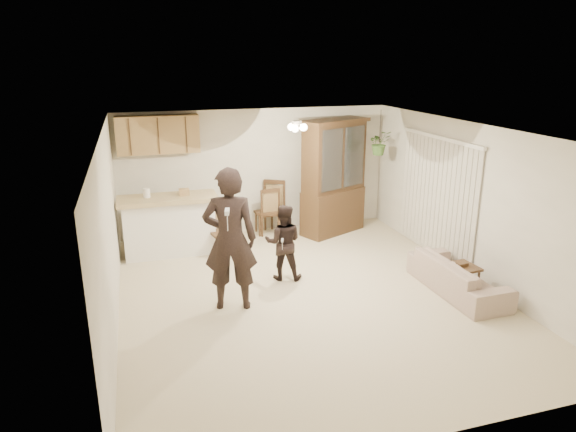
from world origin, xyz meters
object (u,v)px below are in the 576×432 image
object	(u,v)px
adult	(230,248)
chair_hutch_left	(272,220)
side_table	(460,281)
sofa	(458,270)
china_hutch	(334,178)
chair_bar	(223,240)
child	(283,239)
chair_hutch_right	(267,220)

from	to	relation	value
adult	chair_hutch_left	world-z (taller)	adult
adult	side_table	bearing A→B (deg)	-178.25
sofa	china_hutch	xyz separation A→B (m)	(-0.79, 3.21, 0.78)
side_table	chair_bar	xyz separation A→B (m)	(-3.13, 2.76, 0.01)
china_hutch	side_table	bearing A→B (deg)	-102.54
sofa	china_hutch	size ratio (longest dim) A/B	0.81
child	china_hutch	xyz separation A→B (m)	(1.63, 1.95, 0.47)
adult	chair_hutch_right	xyz separation A→B (m)	(1.31, 3.01, -0.62)
side_table	chair_hutch_left	xyz separation A→B (m)	(-1.97, 3.58, 0.05)
child	chair_hutch_right	xyz separation A→B (m)	(0.32, 2.27, -0.40)
china_hutch	chair_hutch_left	size ratio (longest dim) A/B	2.13
adult	chair_hutch_right	distance (m)	3.34
adult	side_table	world-z (taller)	adult
sofa	china_hutch	bearing A→B (deg)	12.98
side_table	chair_hutch_right	size ratio (longest dim) A/B	0.56
sofa	child	world-z (taller)	child
chair_bar	china_hutch	bearing A→B (deg)	3.39
adult	chair_bar	bearing A→B (deg)	-83.34
chair_bar	sofa	bearing A→B (deg)	-50.00
sofa	side_table	world-z (taller)	sofa
china_hutch	child	bearing A→B (deg)	-154.74
child	chair_bar	size ratio (longest dim) A/B	1.44
china_hutch	chair_hutch_right	xyz separation A→B (m)	(-1.31, 0.31, -0.87)
sofa	child	bearing A→B (deg)	61.61
adult	chair_hutch_left	distance (m)	3.28
chair_bar	chair_hutch_left	size ratio (longest dim) A/B	0.86
sofa	chair_bar	world-z (taller)	chair_bar
sofa	side_table	bearing A→B (deg)	158.25
child	chair_hutch_right	size ratio (longest dim) A/B	1.38
chair_bar	chair_hutch_right	xyz separation A→B (m)	(1.08, 0.91, 0.01)
adult	chair_hutch_left	size ratio (longest dim) A/B	1.65
sofa	chair_hutch_right	bearing A→B (deg)	29.91
sofa	chair_bar	xyz separation A→B (m)	(-3.18, 2.62, -0.10)
child	chair_bar	world-z (taller)	child
side_table	sofa	bearing A→B (deg)	69.16
sofa	chair_hutch_right	distance (m)	4.11
chair_bar	chair_hutch_left	distance (m)	1.41
adult	chair_hutch_right	size ratio (longest dim) A/B	1.84
side_table	chair_bar	bearing A→B (deg)	138.54
sofa	chair_bar	distance (m)	4.12
sofa	chair_hutch_left	distance (m)	3.99
chair_hutch_right	child	bearing A→B (deg)	75.16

